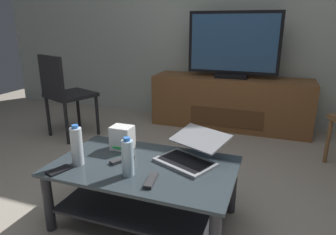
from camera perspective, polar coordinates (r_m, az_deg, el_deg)
ground_plane at (r=2.08m, az=-5.34°, el=-18.27°), size 7.68×7.68×0.00m
back_wall at (r=3.94m, az=9.70°, el=19.95°), size 6.40×0.12×2.80m
coffee_table at (r=1.91m, az=-4.55°, el=-12.19°), size 1.10×0.66×0.39m
media_cabinet at (r=3.69m, az=11.66°, el=2.80°), size 1.84×0.49×0.61m
television at (r=3.56m, az=12.27°, el=13.06°), size 1.03×0.20×0.74m
side_chair at (r=3.40m, az=-19.17°, el=4.72°), size 0.57×0.57×0.90m
laptop at (r=1.88m, az=4.41°, el=-6.57°), size 0.47×0.48×0.16m
router_box at (r=2.06m, az=-8.65°, el=-3.80°), size 0.14×0.12×0.16m
water_bottle_near at (r=1.70m, az=-7.67°, el=-7.55°), size 0.07×0.07×0.23m
water_bottle_far at (r=1.88m, az=-16.91°, el=-5.21°), size 0.07×0.07×0.25m
cell_phone at (r=1.88m, az=-19.95°, el=-9.39°), size 0.11×0.15×0.01m
tv_remote at (r=1.66m, az=-3.21°, el=-11.82°), size 0.07×0.16×0.02m
soundbar_remote at (r=1.91m, az=-8.72°, el=-7.90°), size 0.11×0.16×0.02m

